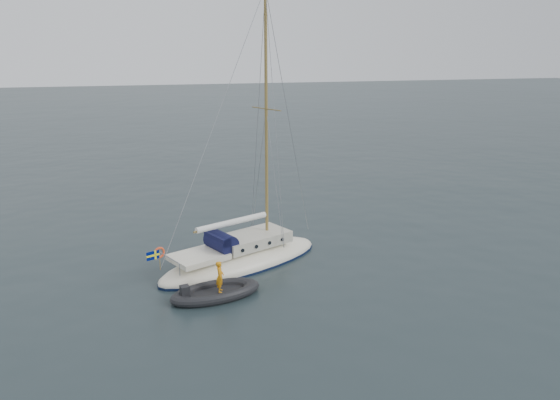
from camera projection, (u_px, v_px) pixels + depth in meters
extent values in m
plane|color=black|center=(281.00, 279.00, 27.13)|extent=(300.00, 300.00, 0.00)
ellipsoid|color=white|center=(242.00, 262.00, 28.90)|extent=(9.72, 3.03, 1.62)
cube|color=beige|center=(255.00, 241.00, 28.79)|extent=(3.89, 2.05, 0.59)
cube|color=white|center=(192.00, 250.00, 27.97)|extent=(2.59, 2.05, 0.27)
cylinder|color=#0F1234|center=(217.00, 239.00, 28.19)|extent=(1.04, 1.78, 1.04)
cube|color=#0F1234|center=(213.00, 235.00, 28.08)|extent=(0.49, 1.78, 0.43)
cylinder|color=olive|center=(272.00, 123.00, 27.38)|extent=(0.16, 0.16, 12.97)
cylinder|color=olive|center=(272.00, 110.00, 27.20)|extent=(0.05, 2.38, 0.05)
cylinder|color=olive|center=(230.00, 222.00, 28.14)|extent=(4.54, 0.11, 0.11)
cylinder|color=white|center=(230.00, 221.00, 28.13)|extent=(4.22, 0.30, 0.30)
cylinder|color=#97989F|center=(157.00, 245.00, 27.39)|extent=(0.04, 2.38, 0.04)
torus|color=#EF4921|center=(155.00, 241.00, 27.98)|extent=(0.58, 0.11, 0.58)
cylinder|color=olive|center=(149.00, 247.00, 27.32)|extent=(0.03, 0.03, 0.97)
cube|color=#000E5F|center=(142.00, 242.00, 27.15)|extent=(0.65, 0.02, 0.41)
cube|color=#FFF319|center=(142.00, 242.00, 27.15)|extent=(0.67, 0.03, 0.10)
cube|color=#FFF319|center=(145.00, 242.00, 27.18)|extent=(0.10, 0.03, 0.43)
cylinder|color=black|center=(225.00, 237.00, 29.39)|extent=(0.19, 0.06, 0.19)
cylinder|color=black|center=(233.00, 250.00, 27.47)|extent=(0.19, 0.06, 0.19)
cylinder|color=black|center=(241.00, 235.00, 29.61)|extent=(0.19, 0.06, 0.19)
cylinder|color=black|center=(249.00, 248.00, 27.69)|extent=(0.19, 0.06, 0.19)
cylinder|color=black|center=(257.00, 234.00, 29.84)|extent=(0.19, 0.06, 0.19)
cylinder|color=black|center=(266.00, 247.00, 27.92)|extent=(0.19, 0.06, 0.19)
cylinder|color=black|center=(272.00, 233.00, 30.06)|extent=(0.19, 0.06, 0.19)
cylinder|color=black|center=(282.00, 245.00, 28.14)|extent=(0.19, 0.06, 0.19)
cube|color=#4A4A4E|center=(223.00, 266.00, 28.36)|extent=(1.91, 0.79, 0.11)
cube|color=black|center=(216.00, 293.00, 25.20)|extent=(2.69, 1.12, 0.13)
cube|color=black|center=(184.00, 290.00, 24.73)|extent=(0.39, 0.39, 0.67)
imported|color=orange|center=(220.00, 277.00, 25.04)|extent=(0.54, 0.64, 1.50)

